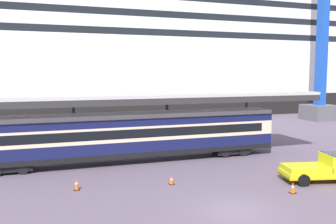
# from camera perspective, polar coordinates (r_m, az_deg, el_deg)

# --- Properties ---
(ground_plane) EXTENTS (400.00, 400.00, 0.00)m
(ground_plane) POSITION_cam_1_polar(r_m,az_deg,el_deg) (20.51, 10.61, -15.01)
(ground_plane) COLOR #635469
(cruise_ship) EXTENTS (165.89, 23.73, 33.17)m
(cruise_ship) POSITION_cam_1_polar(r_m,az_deg,el_deg) (73.56, 4.82, 9.10)
(cruise_ship) COLOR black
(cruise_ship) RESTS_ON ground
(platform_canopy) EXTENTS (34.17, 5.94, 5.68)m
(platform_canopy) POSITION_cam_1_polar(r_m,az_deg,el_deg) (30.22, -6.23, 2.44)
(platform_canopy) COLOR silver
(platform_canopy) RESTS_ON ground
(train_carriage) EXTENTS (25.50, 2.81, 4.11)m
(train_carriage) POSITION_cam_1_polar(r_m,az_deg,el_deg) (30.18, -5.99, -3.56)
(train_carriage) COLOR black
(train_carriage) RESTS_ON ground
(service_truck) EXTENTS (5.52, 3.16, 2.02)m
(service_truck) POSITION_cam_1_polar(r_m,az_deg,el_deg) (27.34, 23.84, -7.90)
(service_truck) COLOR yellow
(service_truck) RESTS_ON ground
(traffic_cone_near) EXTENTS (0.36, 0.36, 0.59)m
(traffic_cone_near) POSITION_cam_1_polar(r_m,az_deg,el_deg) (24.51, 0.56, -10.65)
(traffic_cone_near) COLOR black
(traffic_cone_near) RESTS_ON ground
(traffic_cone_mid) EXTENTS (0.36, 0.36, 0.72)m
(traffic_cone_mid) POSITION_cam_1_polar(r_m,az_deg,el_deg) (24.03, 19.04, -11.17)
(traffic_cone_mid) COLOR black
(traffic_cone_mid) RESTS_ON ground
(traffic_cone_far) EXTENTS (0.36, 0.36, 0.77)m
(traffic_cone_far) POSITION_cam_1_polar(r_m,az_deg,el_deg) (24.04, -14.18, -10.96)
(traffic_cone_far) COLOR black
(traffic_cone_far) RESTS_ON ground
(dockside_crane) EXTENTS (15.72, 4.40, 57.43)m
(dockside_crane) POSITION_cam_1_polar(r_m,az_deg,el_deg) (63.68, 23.79, 15.53)
(dockside_crane) COLOR #595960
(dockside_crane) RESTS_ON ground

